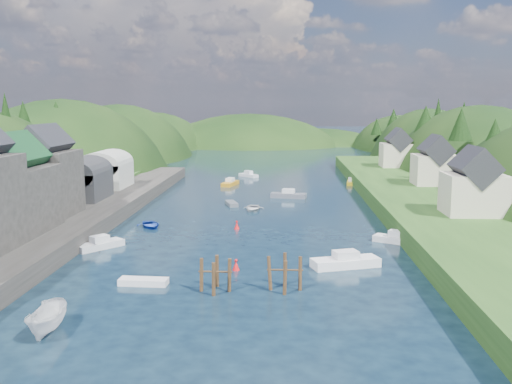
# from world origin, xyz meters

# --- Properties ---
(ground) EXTENTS (600.00, 600.00, 0.00)m
(ground) POSITION_xyz_m (0.00, 50.00, 0.00)
(ground) COLOR black
(ground) RESTS_ON ground
(hillside_left) EXTENTS (44.00, 245.56, 52.00)m
(hillside_left) POSITION_xyz_m (-45.00, 75.00, -8.03)
(hillside_left) COLOR black
(hillside_left) RESTS_ON ground
(hillside_right) EXTENTS (36.00, 245.56, 48.00)m
(hillside_right) POSITION_xyz_m (45.00, 75.00, -7.41)
(hillside_right) COLOR black
(hillside_right) RESTS_ON ground
(far_hills) EXTENTS (103.00, 68.00, 44.00)m
(far_hills) POSITION_xyz_m (1.22, 174.01, -10.80)
(far_hills) COLOR black
(far_hills) RESTS_ON ground
(hill_trees) EXTENTS (92.35, 146.93, 12.33)m
(hill_trees) POSITION_xyz_m (0.18, 64.14, 11.15)
(hill_trees) COLOR black
(hill_trees) RESTS_ON ground
(quay_left) EXTENTS (12.00, 110.00, 2.00)m
(quay_left) POSITION_xyz_m (-24.00, 20.00, 1.00)
(quay_left) COLOR #2D2B28
(quay_left) RESTS_ON ground
(terrace_left_grass) EXTENTS (12.00, 110.00, 2.50)m
(terrace_left_grass) POSITION_xyz_m (-31.00, 20.00, 1.25)
(terrace_left_grass) COLOR #234719
(terrace_left_grass) RESTS_ON ground
(boat_sheds) EXTENTS (7.00, 21.00, 7.50)m
(boat_sheds) POSITION_xyz_m (-26.00, 39.00, 5.27)
(boat_sheds) COLOR #2D2D30
(boat_sheds) RESTS_ON quay_left
(terrace_right) EXTENTS (16.00, 120.00, 2.40)m
(terrace_right) POSITION_xyz_m (25.00, 40.00, 1.20)
(terrace_right) COLOR #234719
(terrace_right) RESTS_ON ground
(right_bank_cottages) EXTENTS (9.00, 59.24, 8.41)m
(right_bank_cottages) POSITION_xyz_m (28.00, 48.33, 5.84)
(right_bank_cottages) COLOR beige
(right_bank_cottages) RESTS_ON terrace_right
(piling_cluster_near) EXTENTS (2.88, 2.72, 3.49)m
(piling_cluster_near) POSITION_xyz_m (-1.95, -1.60, 1.17)
(piling_cluster_near) COLOR #382314
(piling_cluster_near) RESTS_ON ground
(piling_cluster_far) EXTENTS (3.12, 2.92, 3.54)m
(piling_cluster_far) POSITION_xyz_m (3.98, -0.89, 1.20)
(piling_cluster_far) COLOR #382314
(piling_cluster_far) RESTS_ON ground
(channel_buoy_near) EXTENTS (0.70, 0.70, 1.10)m
(channel_buoy_near) POSITION_xyz_m (-0.73, 4.71, 0.48)
(channel_buoy_near) COLOR red
(channel_buoy_near) RESTS_ON ground
(channel_buoy_far) EXTENTS (0.70, 0.70, 1.10)m
(channel_buoy_far) POSITION_xyz_m (-2.19, 22.78, 0.48)
(channel_buoy_far) COLOR red
(channel_buoy_far) RESTS_ON ground
(moored_boats) EXTENTS (38.58, 91.04, 2.07)m
(moored_boats) POSITION_xyz_m (-2.35, 24.82, 0.52)
(moored_boats) COLOR silver
(moored_boats) RESTS_ON ground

